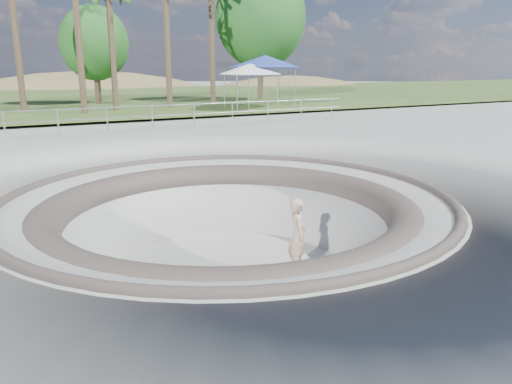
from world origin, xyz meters
The scene contains 11 objects.
ground centered at (0.00, 0.00, 0.00)m, with size 180.00×180.00×0.00m, color #ACACA7.
skate_bowl centered at (0.00, 0.00, -1.83)m, with size 14.00×14.00×4.10m.
grass_strip centered at (0.00, 34.00, 0.22)m, with size 180.00×36.00×0.12m.
distant_hills centered at (3.78, 57.17, -7.02)m, with size 103.20×45.00×28.60m.
safety_railing centered at (0.00, 12.00, 0.69)m, with size 25.00×0.06×1.03m.
skateboard centered at (1.36, -0.89, -1.83)m, with size 0.93×0.61×0.09m.
skater centered at (1.36, -0.89, -0.90)m, with size 0.66×0.44×1.82m, color tan.
canopy_white centered at (10.19, 18.00, 2.70)m, with size 5.41×5.41×2.76m.
canopy_blue centered at (11.77, 18.92, 3.16)m, with size 6.34×6.34×3.28m.
bushy_tree_mid centered at (2.80, 27.38, 4.42)m, with size 4.76×4.33×6.86m.
bushy_tree_right centered at (14.96, 25.24, 6.53)m, with size 7.10×6.46×10.24m.
Camera 1 is at (-4.73, -10.02, 2.94)m, focal length 35.00 mm.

